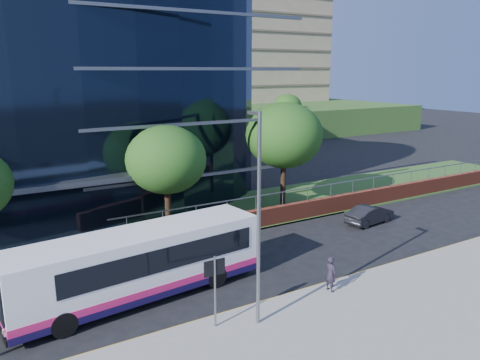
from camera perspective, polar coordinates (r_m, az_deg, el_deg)
ground at (r=18.53m, az=-18.59°, el=-18.39°), size 200.00×200.00×0.00m
kerb at (r=17.65m, az=-17.86°, el=-19.75°), size 80.00×0.25×0.16m
yellow_line_outer at (r=17.85m, az=-18.00°, el=-19.63°), size 80.00×0.08×0.01m
yellow_line_inner at (r=17.98m, az=-18.11°, el=-19.38°), size 80.00×0.08×0.01m
grass_verge at (r=38.97m, az=13.91°, el=-1.21°), size 36.00×8.00×0.12m
retaining_wall at (r=33.56m, az=13.50°, el=-2.52°), size 34.00×0.40×2.11m
apartment_block at (r=80.78m, az=-5.46°, el=14.29°), size 60.00×42.00×30.00m
street_sign at (r=17.48m, az=-3.11°, el=-11.68°), size 0.85×0.09×2.80m
tree_far_c at (r=27.00m, az=-8.97°, el=2.45°), size 4.62×4.62×6.51m
tree_far_d at (r=32.11m, az=5.40°, el=5.43°), size 5.28×5.28×7.44m
tree_dist_e at (r=61.98m, az=-5.15°, el=8.56°), size 4.62×4.62×6.51m
tree_dist_f at (r=72.01m, az=5.82°, el=8.92°), size 4.29×4.29×6.05m
streetlight_east at (r=16.88m, az=2.25°, el=-4.23°), size 0.15×0.77×8.00m
city_bus at (r=20.49m, az=-11.95°, el=-9.87°), size 11.13×3.67×2.96m
parked_car at (r=30.85m, az=15.55°, el=-4.08°), size 3.69×1.69×1.17m
pedestrian at (r=20.95m, az=10.98°, el=-11.16°), size 0.41×0.60×1.58m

